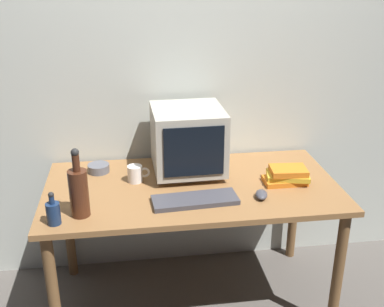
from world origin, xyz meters
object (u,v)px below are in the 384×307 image
bottle_short (53,212)px  mug (136,174)px  cd_spindle (99,168)px  book_stack (287,176)px  bottle_tall (79,191)px  computer_mouse (261,195)px  keyboard (195,200)px  crt_monitor (188,140)px

bottle_short → mug: bearing=46.0°
mug → cd_spindle: mug is taller
bottle_short → book_stack: (1.18, 0.26, -0.02)m
bottle_tall → book_stack: bottle_tall is taller
book_stack → mug: bearing=171.0°
computer_mouse → bottle_tall: size_ratio=0.30×
keyboard → book_stack: bearing=12.3°
mug → bottle_tall: bearing=-128.9°
keyboard → mug: (-0.28, 0.28, 0.03)m
computer_mouse → mug: (-0.62, 0.28, 0.03)m
keyboard → book_stack: book_stack is taller
mug → keyboard: bearing=-44.4°
bottle_tall → cd_spindle: bottle_tall is taller
crt_monitor → computer_mouse: (0.32, -0.36, -0.17)m
bottle_tall → book_stack: bearing=10.7°
keyboard → computer_mouse: bearing=-4.0°
bottle_short → cd_spindle: (0.17, 0.54, -0.04)m
cd_spindle → keyboard: bearing=-41.4°
keyboard → bottle_short: size_ratio=2.63×
book_stack → cd_spindle: 1.04m
keyboard → computer_mouse: size_ratio=4.20×
keyboard → bottle_short: (-0.66, -0.11, 0.05)m
keyboard → bottle_tall: bottle_tall is taller
computer_mouse → cd_spindle: (-0.82, 0.43, 0.00)m
mug → cd_spindle: (-0.20, 0.15, -0.02)m
book_stack → bottle_short: bearing=-167.3°
crt_monitor → keyboard: (-0.01, -0.36, -0.18)m
cd_spindle → bottle_short: bearing=-107.8°
crt_monitor → bottle_short: 0.83m
bottle_tall → book_stack: size_ratio=1.35×
keyboard → cd_spindle: 0.65m
computer_mouse → mug: size_ratio=0.83×
computer_mouse → bottle_short: bearing=-158.8°
cd_spindle → crt_monitor: bearing=-8.2°
keyboard → bottle_tall: size_ratio=1.25×
bottle_tall → cd_spindle: 0.49m
computer_mouse → crt_monitor: bearing=146.7°
bottle_tall → cd_spindle: (0.06, 0.48, -0.10)m
crt_monitor → keyboard: crt_monitor is taller
computer_mouse → cd_spindle: cd_spindle is taller
bottle_tall → cd_spindle: bearing=82.8°
bottle_short → cd_spindle: bearing=72.2°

